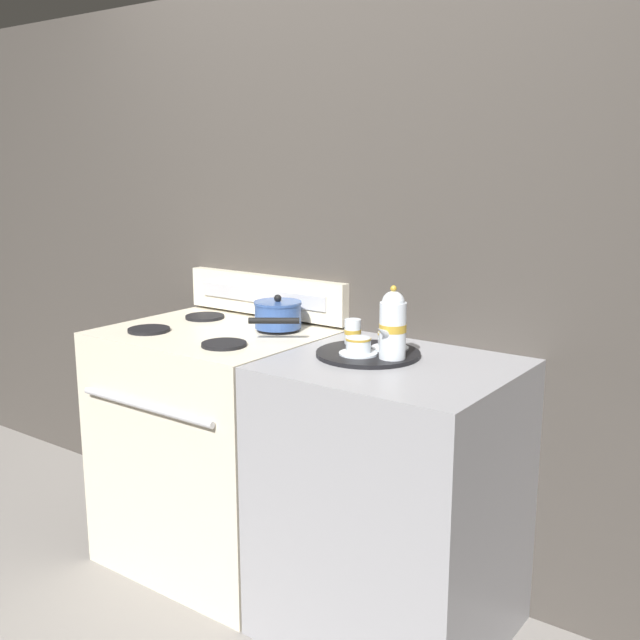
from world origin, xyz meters
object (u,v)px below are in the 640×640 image
object	(u,v)px
saucepan	(278,314)
creamer_jug	(353,331)
teacup_left	(358,346)
serving_tray	(368,354)
stove	(217,447)
teacup_right	(390,341)
teapot	(393,325)

from	to	relation	value
saucepan	creamer_jug	size ratio (longest dim) A/B	3.47
teacup_left	serving_tray	bearing A→B (deg)	80.91
stove	serving_tray	distance (m)	0.81
stove	teacup_left	world-z (taller)	teacup_left
stove	saucepan	world-z (taller)	saucepan
saucepan	teacup_right	world-z (taller)	saucepan
stove	creamer_jug	xyz separation A→B (m)	(0.56, 0.09, 0.52)
serving_tray	teacup_right	distance (m)	0.09
serving_tray	teapot	size ratio (longest dim) A/B	1.47
serving_tray	creamer_jug	size ratio (longest dim) A/B	4.04
saucepan	stove	bearing A→B (deg)	-143.48
teapot	teacup_left	xyz separation A→B (m)	(-0.11, -0.02, -0.08)
saucepan	creamer_jug	distance (m)	0.37
teapot	teacup_right	size ratio (longest dim) A/B	1.87
teacup_right	creamer_jug	distance (m)	0.14
saucepan	teacup_right	xyz separation A→B (m)	(0.51, -0.03, -0.02)
saucepan	teacup_left	world-z (taller)	saucepan
teacup_right	serving_tray	bearing A→B (deg)	-115.89
saucepan	teacup_left	size ratio (longest dim) A/B	2.35
saucepan	serving_tray	distance (m)	0.48
stove	saucepan	distance (m)	0.57
teapot	creamer_jug	world-z (taller)	teapot
stove	teacup_right	size ratio (longest dim) A/B	7.50
saucepan	creamer_jug	bearing A→B (deg)	-7.52
teacup_left	creamer_jug	xyz separation A→B (m)	(-0.09, 0.11, 0.02)
saucepan	teacup_right	distance (m)	0.51
stove	creamer_jug	bearing A→B (deg)	9.61
serving_tray	creamer_jug	bearing A→B (deg)	148.82
stove	teapot	bearing A→B (deg)	0.59
teacup_left	teacup_right	world-z (taller)	same
teacup_right	creamer_jug	xyz separation A→B (m)	(-0.14, -0.01, 0.02)
teacup_left	teacup_right	bearing A→B (deg)	70.19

